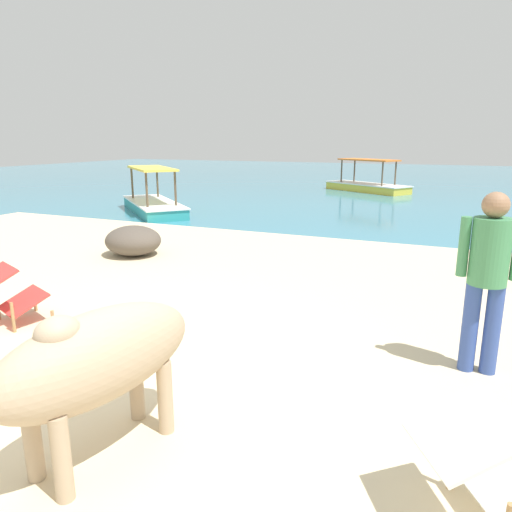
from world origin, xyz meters
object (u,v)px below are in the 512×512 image
(deck_chair_near, at_px, (8,292))
(boat_teal, at_px, (153,203))
(deck_chair_far, at_px, (490,460))
(cow, at_px, (92,361))
(person_standing, at_px, (488,270))
(boat_yellow, at_px, (367,185))

(deck_chair_near, xyz_separation_m, boat_teal, (-3.61, 7.84, -0.13))
(deck_chair_far, height_order, boat_teal, boat_teal)
(cow, distance_m, deck_chair_far, 2.36)
(person_standing, bearing_deg, cow, -49.36)
(cow, relative_size, boat_teal, 0.54)
(cow, bearing_deg, deck_chair_near, -107.64)
(cow, distance_m, deck_chair_near, 2.91)
(boat_yellow, bearing_deg, person_standing, -44.53)
(boat_teal, bearing_deg, person_standing, -177.10)
(deck_chair_near, bearing_deg, boat_yellow, 18.81)
(deck_chair_far, distance_m, boat_yellow, 17.51)
(boat_teal, relative_size, boat_yellow, 0.93)
(deck_chair_near, bearing_deg, deck_chair_far, -79.61)
(deck_chair_far, relative_size, boat_teal, 0.27)
(boat_teal, distance_m, boat_yellow, 9.42)
(deck_chair_far, bearing_deg, deck_chair_near, 137.82)
(cow, height_order, deck_chair_far, cow)
(person_standing, xyz_separation_m, boat_yellow, (-3.85, 15.18, -0.70))
(cow, relative_size, person_standing, 1.17)
(deck_chair_near, distance_m, boat_yellow, 16.10)
(deck_chair_near, bearing_deg, boat_teal, 47.01)
(deck_chair_far, bearing_deg, person_standing, 59.81)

